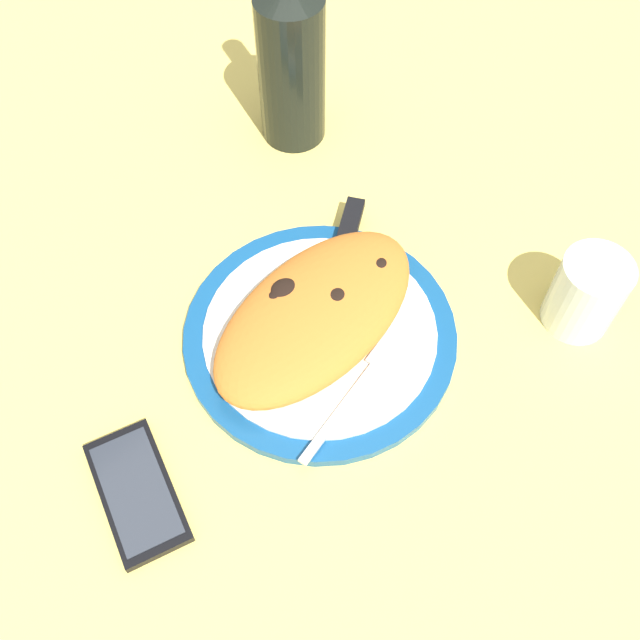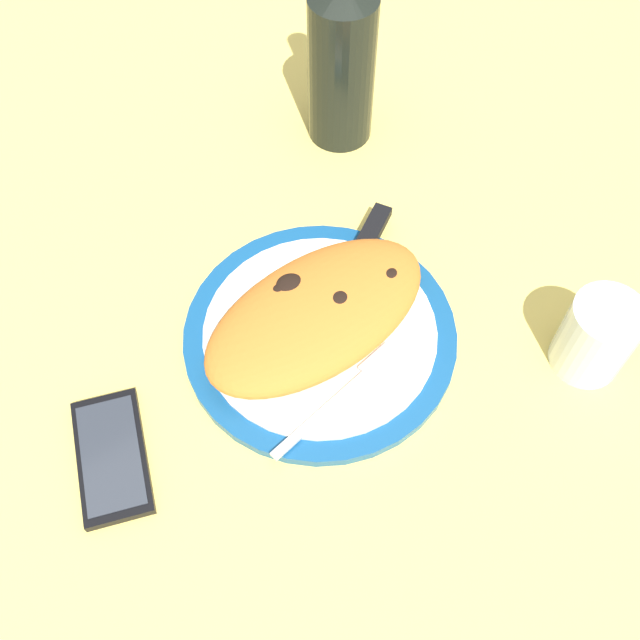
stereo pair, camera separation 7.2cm
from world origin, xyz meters
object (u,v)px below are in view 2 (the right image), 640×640
(plate, at_px, (320,335))
(knife, at_px, (357,260))
(water_glass, at_px, (595,339))
(calzone, at_px, (316,314))
(smartphone, at_px, (112,456))
(fork, at_px, (348,391))
(wine_bottle, at_px, (342,58))

(plate, height_order, knife, knife)
(plate, distance_m, water_glass, 0.27)
(calzone, xyz_separation_m, knife, (0.08, 0.04, -0.02))
(water_glass, bearing_deg, smartphone, 160.87)
(water_glass, bearing_deg, fork, 158.35)
(calzone, bearing_deg, water_glass, -38.58)
(knife, bearing_deg, fork, -127.03)
(water_glass, bearing_deg, wine_bottle, 94.36)
(fork, distance_m, knife, 0.15)
(calzone, bearing_deg, knife, 29.13)
(fork, relative_size, water_glass, 1.84)
(smartphone, height_order, wine_bottle, wine_bottle)
(calzone, xyz_separation_m, fork, (-0.01, -0.08, -0.02))
(fork, height_order, wine_bottle, wine_bottle)
(fork, distance_m, smartphone, 0.23)
(knife, bearing_deg, smartphone, -169.38)
(water_glass, bearing_deg, knife, 122.08)
(plate, height_order, wine_bottle, wine_bottle)
(fork, bearing_deg, water_glass, -21.65)
(fork, relative_size, knife, 0.81)
(calzone, distance_m, knife, 0.09)
(knife, distance_m, smartphone, 0.32)
(plate, relative_size, fork, 1.73)
(plate, relative_size, calzone, 1.06)
(plate, xyz_separation_m, smartphone, (-0.23, -0.01, -0.00))
(plate, xyz_separation_m, knife, (0.08, 0.05, 0.01))
(fork, bearing_deg, wine_bottle, 58.13)
(plate, xyz_separation_m, water_glass, (0.21, -0.16, 0.03))
(water_glass, bearing_deg, calzone, 141.42)
(knife, relative_size, water_glass, 2.27)
(calzone, relative_size, water_glass, 2.99)
(smartphone, bearing_deg, wine_bottle, 31.08)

